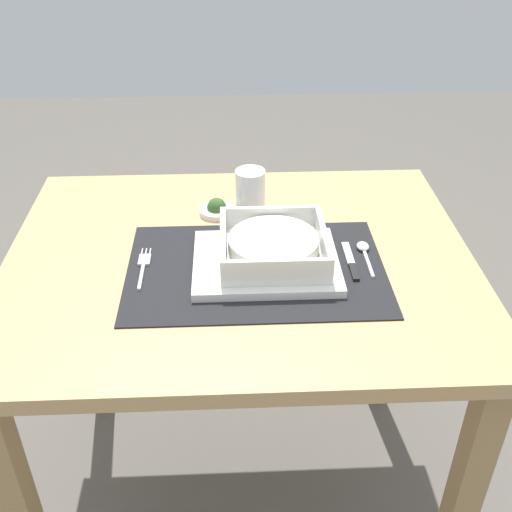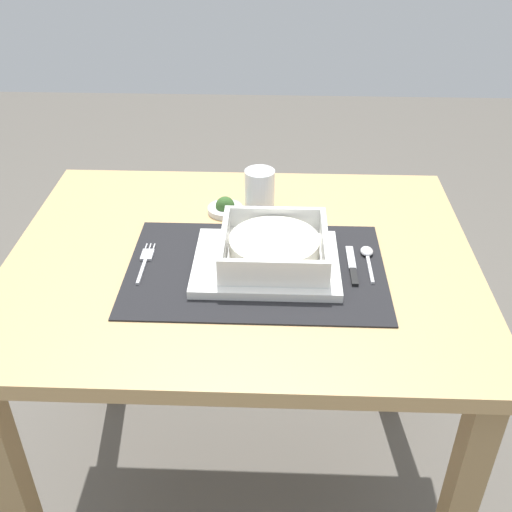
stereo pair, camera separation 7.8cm
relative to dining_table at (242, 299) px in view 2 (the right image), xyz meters
name	(u,v)px [view 2 (the right image)]	position (x,y,z in m)	size (l,w,h in m)	color
ground_plane	(245,486)	(0.00, 0.00, -0.60)	(6.00, 6.00, 0.00)	#59544C
dining_table	(242,299)	(0.00, 0.00, 0.00)	(0.89, 0.72, 0.71)	tan
placemat	(256,269)	(0.03, -0.05, 0.11)	(0.48, 0.32, 0.00)	black
serving_plate	(266,263)	(0.05, -0.04, 0.12)	(0.27, 0.21, 0.02)	white
porridge_bowl	(274,247)	(0.06, -0.03, 0.15)	(0.19, 0.19, 0.05)	white
fork	(146,260)	(-0.18, -0.03, 0.11)	(0.02, 0.13, 0.00)	silver
spoon	(367,255)	(0.24, 0.00, 0.12)	(0.02, 0.12, 0.01)	silver
butter_knife	(352,268)	(0.21, -0.04, 0.11)	(0.01, 0.13, 0.01)	black
drinking_glass	(260,191)	(0.03, 0.19, 0.15)	(0.06, 0.06, 0.08)	white
condiment_saucer	(225,208)	(-0.04, 0.16, 0.12)	(0.07, 0.07, 0.04)	white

